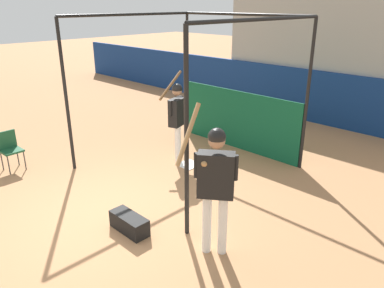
% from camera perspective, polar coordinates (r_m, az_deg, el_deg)
% --- Properties ---
extents(ground_plane, '(60.00, 60.00, 0.00)m').
position_cam_1_polar(ground_plane, '(6.71, -13.57, -10.28)').
color(ground_plane, '#A8754C').
extents(outfield_wall, '(24.00, 0.12, 1.54)m').
position_cam_1_polar(outfield_wall, '(11.76, 18.20, 6.85)').
color(outfield_wall, navy).
rests_on(outfield_wall, ground).
extents(bleacher_section, '(6.50, 4.00, 3.62)m').
position_cam_1_polar(bleacher_section, '(13.44, 22.82, 12.43)').
color(bleacher_section, '#9E9E99').
rests_on(bleacher_section, ground).
extents(batting_cage, '(3.56, 3.56, 3.18)m').
position_cam_1_polar(batting_cage, '(8.55, 4.56, 6.75)').
color(batting_cage, black).
rests_on(batting_cage, ground).
extents(home_plate, '(0.44, 0.44, 0.02)m').
position_cam_1_polar(home_plate, '(8.35, -0.49, -3.14)').
color(home_plate, white).
rests_on(home_plate, ground).
extents(player_batter, '(0.64, 0.83, 1.95)m').
position_cam_1_polar(player_batter, '(8.23, -2.27, 4.44)').
color(player_batter, white).
rests_on(player_batter, ground).
extents(player_waiting, '(0.67, 0.73, 2.16)m').
position_cam_1_polar(player_waiting, '(5.07, 3.54, -5.37)').
color(player_waiting, white).
rests_on(player_waiting, ground).
extents(folding_chair, '(0.41, 0.41, 0.84)m').
position_cam_1_polar(folding_chair, '(8.88, -26.08, -0.34)').
color(folding_chair, '#194C2D').
rests_on(folding_chair, ground).
extents(equipment_bag, '(0.70, 0.28, 0.28)m').
position_cam_1_polar(equipment_bag, '(6.10, -9.54, -11.80)').
color(equipment_bag, black).
rests_on(equipment_bag, ground).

